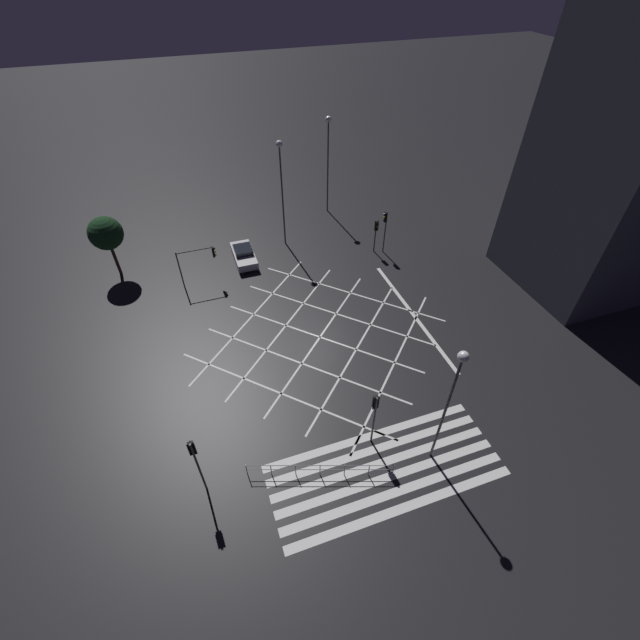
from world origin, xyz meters
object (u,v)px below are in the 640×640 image
Objects in this scene: traffic_light_sw_cross at (195,457)px; street_lamp_west at (328,144)px; traffic_light_nw_main at (199,258)px; street_lamp_east at (281,173)px; street_tree_near at (106,234)px; traffic_light_ne_main at (385,224)px; traffic_light_ne_cross at (376,230)px; waiting_car at (244,255)px; traffic_light_median_south at (375,410)px; street_lamp_far at (453,387)px.

traffic_light_sw_cross is 0.46× the size of street_lamp_west.
traffic_light_nw_main is 0.36× the size of street_lamp_east.
street_tree_near is at bearing -167.32° from street_lamp_west.
street_lamp_east is (10.62, 22.06, 3.79)m from traffic_light_sw_cross.
street_tree_near is at bearing -10.73° from traffic_light_ne_main.
street_lamp_west is (-1.47, 8.85, 4.72)m from traffic_light_ne_cross.
waiting_car is (-12.43, 2.80, -2.31)m from traffic_light_ne_main.
traffic_light_ne_main is at bearing -28.16° from street_lamp_east.
street_lamp_west is (-2.16, 9.08, 4.11)m from traffic_light_ne_main.
street_lamp_far is (2.86, -2.05, 3.22)m from traffic_light_median_south.
traffic_light_sw_cross is 31.75m from street_lamp_west.
traffic_light_ne_cross is at bearing -10.49° from street_tree_near.
traffic_light_ne_main reaches higher than waiting_car.
waiting_car is (-6.11, 22.77, -5.56)m from street_lamp_far.
traffic_light_nw_main is 16.31m from traffic_light_ne_main.
traffic_light_nw_main is (-15.60, 0.38, 0.26)m from traffic_light_ne_cross.
street_lamp_east is (-7.44, 4.13, 4.65)m from traffic_light_ne_cross.
street_lamp_west reaches higher than waiting_car.
street_tree_near is at bearing -98.39° from waiting_car.
street_lamp_far is at bearing -64.13° from traffic_light_nw_main.
street_tree_near is 11.28m from waiting_car.
traffic_light_ne_main is 0.98× the size of waiting_car.
traffic_light_nw_main is 0.64× the size of street_tree_near.
street_lamp_west is at bearing -14.59° from traffic_light_median_south.
street_lamp_east is 7.82m from waiting_car.
traffic_light_nw_main is 9.99m from street_lamp_east.
street_tree_near is at bearing 31.93° from traffic_light_median_south.
traffic_light_ne_cross is at bearing -1.39° from traffic_light_nw_main.
street_lamp_east is 2.32× the size of waiting_car.
street_lamp_east is at bearing -25.71° from traffic_light_sw_cross.
traffic_light_sw_cross is 12.99m from street_lamp_far.
traffic_light_nw_main is at bearing 21.01° from traffic_light_median_south.
traffic_light_sw_cross is 1.08× the size of traffic_light_median_south.
traffic_light_nw_main is at bearing -60.38° from waiting_car.
traffic_light_ne_main is at bearing -27.13° from traffic_light_median_south.
street_lamp_far is (12.44, -2.26, 3.00)m from traffic_light_sw_cross.
traffic_light_ne_cross is at bearing 74.43° from street_lamp_far.
traffic_light_ne_main is 0.92× the size of traffic_light_sw_cross.
street_lamp_far reaches higher than waiting_car.
traffic_light_sw_cross is at bearing -45.20° from traffic_light_ne_cross.
traffic_light_median_south is at bearing -104.59° from street_lamp_west.
street_lamp_west reaches higher than traffic_light_ne_main.
street_tree_near is 1.29× the size of waiting_car.
traffic_light_ne_main is 10.20m from street_lamp_west.
street_lamp_east is at bearing -119.00° from traffic_light_ne_cross.
street_lamp_west is (14.14, 8.47, 4.46)m from traffic_light_nw_main.
traffic_light_median_south reaches higher than traffic_light_nw_main.
traffic_light_sw_cross is 0.46× the size of street_lamp_east.
street_lamp_west is 1.78× the size of street_tree_near.
traffic_light_ne_cross is at bearing -25.07° from traffic_light_median_south.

